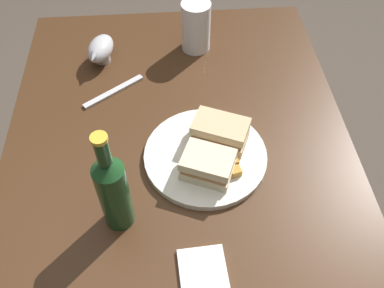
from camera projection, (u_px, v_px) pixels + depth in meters
ground_plane at (184, 266)px, 1.53m from camera, size 6.00×6.00×0.00m
dining_table at (182, 220)px, 1.26m from camera, size 1.11×0.83×0.71m
plate at (205, 156)px, 0.96m from camera, size 0.28×0.28×0.02m
sandwich_half_left at (208, 165)px, 0.89m from camera, size 0.12×0.13×0.06m
sandwich_half_right at (220, 132)px, 0.95m from camera, size 0.12×0.14×0.06m
potato_wedge_front at (233, 166)px, 0.92m from camera, size 0.05×0.03×0.02m
potato_wedge_middle at (232, 156)px, 0.93m from camera, size 0.05×0.02×0.02m
potato_wedge_back at (227, 147)px, 0.95m from camera, size 0.04×0.04×0.02m
pint_glass at (196, 29)px, 1.17m from camera, size 0.08×0.08×0.14m
gravy_boat at (100, 49)px, 1.15m from camera, size 0.13×0.09×0.07m
cider_bottle at (113, 190)px, 0.78m from camera, size 0.06×0.06×0.26m
napkin at (204, 275)px, 0.78m from camera, size 0.11×0.10×0.01m
fork at (114, 91)px, 1.10m from camera, size 0.12×0.16×0.01m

